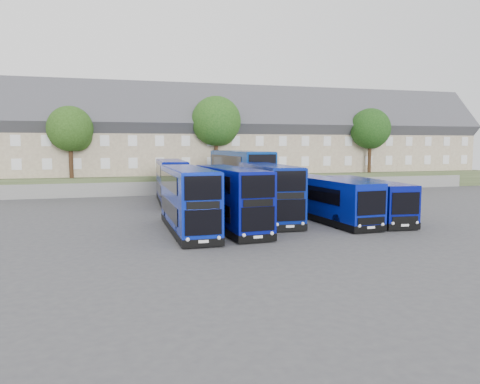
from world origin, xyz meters
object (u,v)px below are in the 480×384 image
object	(u,v)px
coach_east_a	(326,200)
tree_east	(371,130)
tree_mid	(217,123)
tree_far	(381,130)
dd_front_left	(188,201)
dd_front_mid	(230,199)
tree_west	(72,131)

from	to	relation	value
coach_east_a	tree_east	world-z (taller)	tree_east
tree_mid	tree_east	xyz separation A→B (m)	(20.00, -0.50, -0.68)
tree_far	dd_front_left	bearing A→B (deg)	-137.67
dd_front_mid	coach_east_a	distance (m)	7.87
dd_front_left	tree_far	bearing A→B (deg)	42.98
dd_front_left	tree_mid	distance (m)	26.09
tree_west	tree_far	world-z (taller)	tree_far
tree_mid	dd_front_mid	bearing A→B (deg)	-101.39
tree_west	tree_east	bearing A→B (deg)	0.00
dd_front_left	tree_west	size ratio (longest dim) A/B	1.34
tree_far	coach_east_a	bearing A→B (deg)	-128.70
coach_east_a	tree_west	size ratio (longest dim) A/B	1.51
tree_far	tree_east	bearing A→B (deg)	-130.60
tree_mid	tree_east	bearing A→B (deg)	-1.43
tree_mid	tree_far	bearing A→B (deg)	14.04
dd_front_mid	tree_east	size ratio (longest dim) A/B	1.25
tree_east	tree_mid	bearing A→B (deg)	178.57
coach_east_a	tree_far	bearing A→B (deg)	48.07
dd_front_left	dd_front_mid	xyz separation A→B (m)	(2.88, 0.30, -0.02)
tree_west	coach_east_a	bearing A→B (deg)	-49.14
tree_west	tree_east	distance (m)	36.00
coach_east_a	tree_far	distance (m)	37.47
coach_east_a	tree_mid	bearing A→B (deg)	94.15
dd_front_left	tree_east	xyz separation A→B (m)	(27.69, 23.68, 5.39)
dd_front_mid	tree_mid	bearing A→B (deg)	75.53
dd_front_mid	coach_east_a	size ratio (longest dim) A/B	0.89
dd_front_mid	tree_east	xyz separation A→B (m)	(24.81, 23.38, 5.42)
tree_mid	tree_east	size ratio (longest dim) A/B	1.12
dd_front_left	tree_east	bearing A→B (deg)	41.20
dd_front_left	coach_east_a	xyz separation A→B (m)	(10.58, 1.84, -0.47)
dd_front_mid	tree_east	distance (m)	34.52
dd_front_mid	coach_east_a	bearing A→B (deg)	8.24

